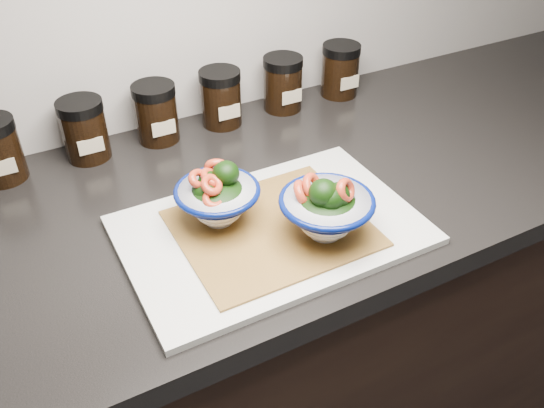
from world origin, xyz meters
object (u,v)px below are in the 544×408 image
spice_jar_b (84,130)px  spice_jar_c (156,113)px  bowl_left (217,198)px  bowl_right (326,209)px  spice_jar_e (283,83)px  spice_jar_f (340,70)px  spice_jar_d (221,98)px  cutting_board (271,230)px

spice_jar_b → spice_jar_c: 0.14m
bowl_left → bowl_right: 0.17m
spice_jar_e → spice_jar_f: same height
bowl_left → bowl_right: (0.13, -0.11, 0.00)m
spice_jar_f → bowl_left: bearing=-144.3°
spice_jar_b → spice_jar_d: (0.27, 0.00, 0.00)m
cutting_board → spice_jar_f: (0.36, 0.36, 0.05)m
spice_jar_b → spice_jar_e: (0.41, 0.00, 0.00)m
cutting_board → spice_jar_b: bearing=118.3°
spice_jar_d → bowl_right: bearing=-92.2°
bowl_right → spice_jar_b: 0.48m
bowl_left → bowl_right: bearing=-39.8°
bowl_left → spice_jar_d: 0.34m
bowl_left → spice_jar_d: (0.14, 0.31, -0.00)m
bowl_right → spice_jar_c: bearing=106.0°
bowl_left → spice_jar_c: bearing=88.3°
spice_jar_b → bowl_left: bearing=-67.5°
spice_jar_e → spice_jar_f: (0.14, 0.00, 0.00)m
bowl_right → spice_jar_e: 0.44m
spice_jar_f → bowl_right: bearing=-125.9°
bowl_right → spice_jar_d: bowl_right is taller
bowl_left → bowl_right: bowl_right is taller
spice_jar_f → spice_jar_c: bearing=180.0°
spice_jar_d → spice_jar_f: 0.28m
bowl_left → spice_jar_f: (0.43, 0.31, -0.00)m
bowl_right → spice_jar_e: bearing=69.2°
cutting_board → spice_jar_b: size_ratio=3.98×
spice_jar_c → spice_jar_f: bearing=0.0°
bowl_left → spice_jar_e: (0.28, 0.31, -0.00)m
bowl_right → spice_jar_b: (-0.25, 0.41, -0.00)m
cutting_board → spice_jar_d: bearing=77.7°
cutting_board → spice_jar_b: spice_jar_b is taller
spice_jar_b → spice_jar_d: size_ratio=1.00×
spice_jar_b → spice_jar_d: bearing=0.0°
bowl_right → spice_jar_d: (0.02, 0.41, -0.00)m
bowl_right → spice_jar_d: size_ratio=1.26×
bowl_right → spice_jar_c: bowl_right is taller
bowl_right → spice_jar_c: size_ratio=1.26×
cutting_board → spice_jar_d: spice_jar_d is taller
spice_jar_b → bowl_right: bearing=-58.4°
cutting_board → bowl_right: 0.10m
spice_jar_e → cutting_board: bearing=-121.5°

